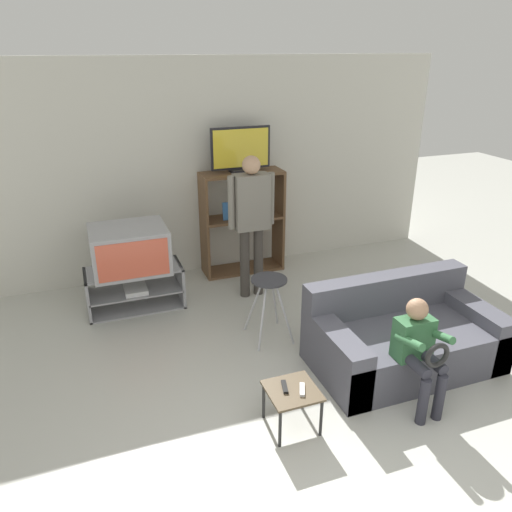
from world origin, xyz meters
name	(u,v)px	position (x,y,z in m)	size (l,w,h in m)	color
wall_back	(198,170)	(0.00, 4.14, 1.30)	(6.40, 0.06, 2.60)	beige
tv_stand	(135,289)	(-0.95, 3.34, 0.23)	(1.03, 0.46, 0.47)	#939399
television_main	(129,249)	(-0.97, 3.34, 0.71)	(0.79, 0.65, 0.48)	#9E9EA3
media_shelf	(242,222)	(0.48, 3.89, 0.66)	(1.01, 0.37, 1.29)	brown
television_flat	(241,151)	(0.47, 3.89, 1.55)	(0.73, 0.20, 0.53)	black
folding_stool	(269,290)	(0.20, 2.27, 0.52)	(0.39, 0.44, 0.65)	#B7B7BC
snack_table	(292,395)	(-0.10, 1.02, 0.29)	(0.38, 0.38, 0.34)	brown
remote_control_black	(285,387)	(-0.15, 1.06, 0.35)	(0.04, 0.14, 0.02)	black
remote_control_white	(302,389)	(-0.04, 0.99, 0.35)	(0.04, 0.14, 0.02)	silver
couch	(402,338)	(1.18, 1.45, 0.26)	(1.65, 0.91, 0.75)	#4C4C56
person_standing_adult	(251,214)	(0.35, 3.20, 0.99)	(0.53, 0.20, 1.63)	#3D3833
person_seated_child	(419,347)	(0.93, 0.93, 0.54)	(0.33, 0.43, 0.91)	#2D2D38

